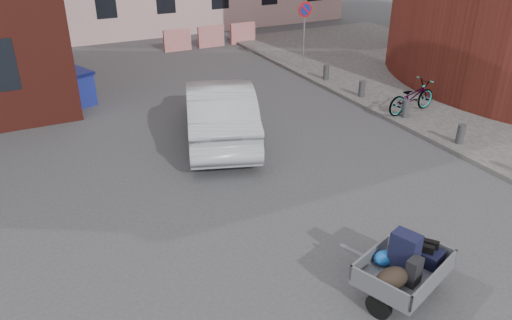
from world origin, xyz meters
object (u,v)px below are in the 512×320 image
trailer (404,266)px  dumpster (48,94)px  bicycle (412,97)px  silver_car (220,110)px

trailer → dumpster: size_ratio=0.64×
dumpster → bicycle: (10.26, -5.68, 0.04)m
dumpster → bicycle: bearing=-50.5°
silver_car → bicycle: size_ratio=2.68×
trailer → bicycle: 8.78m
silver_car → dumpster: bearing=-29.0°
dumpster → silver_car: (4.13, -4.57, 0.27)m
trailer → silver_car: bearing=70.9°
bicycle → silver_car: bearing=74.3°
silver_car → bicycle: 6.24m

